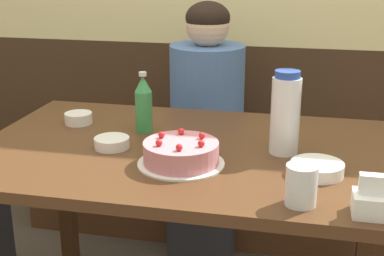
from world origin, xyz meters
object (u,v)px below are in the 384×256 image
Objects in this scene: water_pitcher at (285,113)px; bowl_rice_small at (317,168)px; birthday_cake at (181,153)px; glass_water_tall at (301,185)px; bench_seat at (224,191)px; soju_bottle at (144,104)px; bowl_soup_white at (79,118)px; napkin_holder at (376,201)px; bowl_side_dish at (112,143)px; person_teal_shirt at (207,136)px.

water_pitcher reaches higher than bowl_rice_small.
birthday_cake is at bearing -178.58° from bowl_rice_small.
glass_water_tall is at bearing -28.59° from birthday_cake.
bowl_rice_small reaches higher than bench_seat.
birthday_cake is at bearing 151.41° from glass_water_tall.
birthday_cake is 0.99× the size of water_pitcher.
glass_water_tall is (0.55, -0.47, -0.05)m from soju_bottle.
napkin_holder is at bearing -27.69° from bowl_soup_white.
bowl_rice_small is 1.32× the size of bowl_side_dish.
napkin_holder is 0.10× the size of person_teal_shirt.
glass_water_tall reaches higher than bench_seat.
soju_bottle is 1.93× the size of napkin_holder.
bench_seat is 0.98m from bowl_soup_white.
soju_bottle is at bearing 156.03° from bowl_rice_small.
napkin_holder reaches higher than birthday_cake.
soju_bottle is 0.27m from bowl_soup_white.
bowl_soup_white is 0.67× the size of bowl_rice_small.
glass_water_tall is at bearing 172.77° from napkin_holder.
water_pitcher is at bearing -12.42° from soju_bottle.
person_teal_shirt is (-0.61, 1.05, -0.24)m from napkin_holder.
glass_water_tall is at bearing -25.05° from bowl_side_dish.
napkin_holder reaches higher than bench_seat.
water_pitcher is 0.23× the size of person_teal_shirt.
bowl_soup_white is (-0.26, 0.03, -0.08)m from soju_bottle.
napkin_holder is at bearing -7.23° from glass_water_tall.
soju_bottle reaches higher than bowl_side_dish.
water_pitcher is 2.38× the size of napkin_holder.
birthday_cake is at bearing -53.97° from soju_bottle.
napkin_holder is at bearing -33.82° from soju_bottle.
napkin_holder is (0.53, -0.21, 0.00)m from birthday_cake.
birthday_cake is 0.27m from bowl_side_dish.
birthday_cake is 2.30× the size of bowl_side_dish.
bench_seat is 19.40× the size of bowl_soup_white.
napkin_holder is at bearing -21.31° from bowl_side_dish.
napkin_holder and glass_water_tall have the same top height.
soju_bottle is (-0.20, 0.27, 0.07)m from birthday_cake.
glass_water_tall is (0.81, -0.50, 0.03)m from bowl_soup_white.
bench_seat is 1.07m from bowl_side_dish.
bowl_side_dish is at bearing -172.02° from water_pitcher.
bowl_rice_small is at bearing -19.06° from bowl_soup_white.
bench_seat is at bearing 110.74° from water_pitcher.
person_teal_shirt is (-0.07, -0.14, 0.34)m from bench_seat.
bowl_side_dish is 0.67m from glass_water_tall.
bowl_side_dish is at bearing -105.66° from soju_bottle.
water_pitcher is (0.31, -0.81, 0.67)m from bench_seat.
water_pitcher is at bearing 99.78° from glass_water_tall.
bench_seat is 7.48× the size of birthday_cake.
soju_bottle is at bearing 74.34° from bowl_side_dish.
bowl_rice_small is 0.65m from bowl_side_dish.
bowl_soup_white is 0.96× the size of glass_water_tall.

